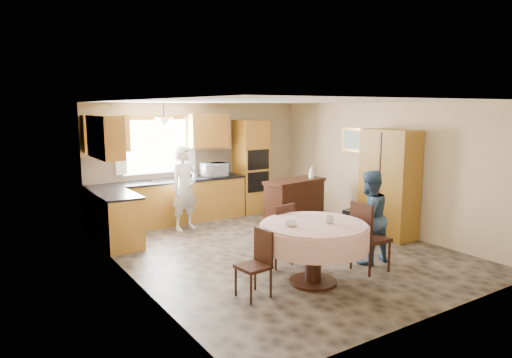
{
  "coord_description": "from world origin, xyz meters",
  "views": [
    {
      "loc": [
        -4.39,
        -6.07,
        2.4
      ],
      "look_at": [
        -0.26,
        0.3,
        1.21
      ],
      "focal_mm": 32.0,
      "sensor_mm": 36.0,
      "label": 1
    }
  ],
  "objects_px": {
    "oven_tower": "(251,167)",
    "dining_table": "(314,236)",
    "person_dining": "(369,217)",
    "cupboard": "(389,184)",
    "chair_back": "(280,232)",
    "person_sink": "(185,188)",
    "sideboard": "(295,206)",
    "chair_right": "(367,234)",
    "chair_left": "(257,260)"
  },
  "relations": [
    {
      "from": "chair_right",
      "to": "person_dining",
      "type": "relative_size",
      "value": 0.72
    },
    {
      "from": "dining_table",
      "to": "chair_left",
      "type": "height_order",
      "value": "chair_left"
    },
    {
      "from": "person_dining",
      "to": "cupboard",
      "type": "bearing_deg",
      "value": -147.61
    },
    {
      "from": "chair_left",
      "to": "chair_back",
      "type": "xyz_separation_m",
      "value": [
        0.89,
        0.75,
        0.06
      ]
    },
    {
      "from": "chair_right",
      "to": "chair_back",
      "type": "bearing_deg",
      "value": 48.41
    },
    {
      "from": "sideboard",
      "to": "person_sink",
      "type": "bearing_deg",
      "value": 139.18
    },
    {
      "from": "chair_right",
      "to": "person_sink",
      "type": "distance_m",
      "value": 3.84
    },
    {
      "from": "oven_tower",
      "to": "chair_back",
      "type": "height_order",
      "value": "oven_tower"
    },
    {
      "from": "sideboard",
      "to": "chair_right",
      "type": "relative_size",
      "value": 1.25
    },
    {
      "from": "oven_tower",
      "to": "chair_right",
      "type": "relative_size",
      "value": 2.04
    },
    {
      "from": "chair_right",
      "to": "person_dining",
      "type": "xyz_separation_m",
      "value": [
        0.31,
        0.26,
        0.15
      ]
    },
    {
      "from": "cupboard",
      "to": "chair_right",
      "type": "height_order",
      "value": "cupboard"
    },
    {
      "from": "chair_back",
      "to": "cupboard",
      "type": "bearing_deg",
      "value": 175.42
    },
    {
      "from": "oven_tower",
      "to": "person_dining",
      "type": "height_order",
      "value": "oven_tower"
    },
    {
      "from": "oven_tower",
      "to": "dining_table",
      "type": "relative_size",
      "value": 1.43
    },
    {
      "from": "cupboard",
      "to": "dining_table",
      "type": "bearing_deg",
      "value": -158.8
    },
    {
      "from": "chair_back",
      "to": "person_sink",
      "type": "bearing_deg",
      "value": -92.49
    },
    {
      "from": "cupboard",
      "to": "dining_table",
      "type": "distance_m",
      "value": 2.89
    },
    {
      "from": "sideboard",
      "to": "cupboard",
      "type": "relative_size",
      "value": 0.65
    },
    {
      "from": "oven_tower",
      "to": "sideboard",
      "type": "distance_m",
      "value": 1.81
    },
    {
      "from": "dining_table",
      "to": "person_sink",
      "type": "relative_size",
      "value": 0.9
    },
    {
      "from": "sideboard",
      "to": "cupboard",
      "type": "bearing_deg",
      "value": -61.52
    },
    {
      "from": "cupboard",
      "to": "chair_right",
      "type": "bearing_deg",
      "value": -147.29
    },
    {
      "from": "sideboard",
      "to": "dining_table",
      "type": "distance_m",
      "value": 2.9
    },
    {
      "from": "cupboard",
      "to": "chair_back",
      "type": "height_order",
      "value": "cupboard"
    },
    {
      "from": "person_sink",
      "to": "oven_tower",
      "type": "bearing_deg",
      "value": 2.61
    },
    {
      "from": "person_sink",
      "to": "person_dining",
      "type": "xyz_separation_m",
      "value": [
        1.57,
        -3.37,
        -0.1
      ]
    },
    {
      "from": "person_sink",
      "to": "cupboard",
      "type": "bearing_deg",
      "value": -54.57
    },
    {
      "from": "chair_right",
      "to": "chair_left",
      "type": "bearing_deg",
      "value": 87.7
    },
    {
      "from": "chair_back",
      "to": "dining_table",
      "type": "bearing_deg",
      "value": 79.43
    },
    {
      "from": "sideboard",
      "to": "dining_table",
      "type": "height_order",
      "value": "sideboard"
    },
    {
      "from": "cupboard",
      "to": "person_dining",
      "type": "distance_m",
      "value": 1.68
    },
    {
      "from": "person_dining",
      "to": "chair_right",
      "type": "bearing_deg",
      "value": 41.16
    },
    {
      "from": "cupboard",
      "to": "person_sink",
      "type": "distance_m",
      "value": 3.91
    },
    {
      "from": "cupboard",
      "to": "person_dining",
      "type": "relative_size",
      "value": 1.38
    },
    {
      "from": "dining_table",
      "to": "person_dining",
      "type": "xyz_separation_m",
      "value": [
        1.26,
        0.18,
        0.06
      ]
    },
    {
      "from": "chair_left",
      "to": "person_sink",
      "type": "relative_size",
      "value": 0.52
    },
    {
      "from": "oven_tower",
      "to": "dining_table",
      "type": "bearing_deg",
      "value": -111.19
    },
    {
      "from": "sideboard",
      "to": "chair_left",
      "type": "relative_size",
      "value": 1.51
    },
    {
      "from": "chair_right",
      "to": "dining_table",
      "type": "bearing_deg",
      "value": 87.65
    },
    {
      "from": "sideboard",
      "to": "person_sink",
      "type": "distance_m",
      "value": 2.21
    },
    {
      "from": "oven_tower",
      "to": "dining_table",
      "type": "xyz_separation_m",
      "value": [
        -1.61,
        -4.14,
        -0.4
      ]
    },
    {
      "from": "chair_back",
      "to": "oven_tower",
      "type": "bearing_deg",
      "value": -124.91
    },
    {
      "from": "oven_tower",
      "to": "cupboard",
      "type": "bearing_deg",
      "value": -70.97
    },
    {
      "from": "chair_right",
      "to": "person_dining",
      "type": "height_order",
      "value": "person_dining"
    },
    {
      "from": "dining_table",
      "to": "chair_left",
      "type": "distance_m",
      "value": 0.9
    },
    {
      "from": "dining_table",
      "to": "person_sink",
      "type": "distance_m",
      "value": 3.57
    },
    {
      "from": "oven_tower",
      "to": "cupboard",
      "type": "height_order",
      "value": "oven_tower"
    },
    {
      "from": "cupboard",
      "to": "chair_back",
      "type": "bearing_deg",
      "value": -175.2
    },
    {
      "from": "person_sink",
      "to": "chair_left",
      "type": "bearing_deg",
      "value": -113.68
    }
  ]
}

